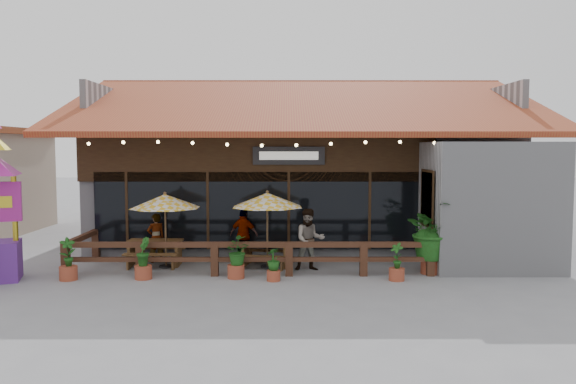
{
  "coord_description": "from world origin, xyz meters",
  "views": [
    {
      "loc": [
        -0.57,
        -15.37,
        3.43
      ],
      "look_at": [
        -0.52,
        1.5,
        2.11
      ],
      "focal_mm": 35.0,
      "sensor_mm": 36.0,
      "label": 1
    }
  ],
  "objects_px": {
    "picnic_table_right": "(266,251)",
    "tropical_plant": "(431,232)",
    "picnic_table_left": "(155,248)",
    "umbrella_right": "(267,200)",
    "umbrella_left": "(165,201)"
  },
  "relations": [
    {
      "from": "picnic_table_right",
      "to": "tropical_plant",
      "type": "distance_m",
      "value": 4.7
    },
    {
      "from": "picnic_table_left",
      "to": "picnic_table_right",
      "type": "height_order",
      "value": "picnic_table_left"
    },
    {
      "from": "picnic_table_left",
      "to": "tropical_plant",
      "type": "bearing_deg",
      "value": -7.75
    },
    {
      "from": "umbrella_right",
      "to": "picnic_table_right",
      "type": "bearing_deg",
      "value": 114.4
    },
    {
      "from": "umbrella_left",
      "to": "picnic_table_right",
      "type": "bearing_deg",
      "value": 1.51
    },
    {
      "from": "umbrella_left",
      "to": "tropical_plant",
      "type": "bearing_deg",
      "value": -6.44
    },
    {
      "from": "picnic_table_right",
      "to": "picnic_table_left",
      "type": "bearing_deg",
      "value": 177.4
    },
    {
      "from": "tropical_plant",
      "to": "picnic_table_left",
      "type": "bearing_deg",
      "value": 172.25
    },
    {
      "from": "tropical_plant",
      "to": "umbrella_right",
      "type": "bearing_deg",
      "value": 169.99
    },
    {
      "from": "picnic_table_right",
      "to": "tropical_plant",
      "type": "height_order",
      "value": "tropical_plant"
    },
    {
      "from": "umbrella_right",
      "to": "picnic_table_left",
      "type": "height_order",
      "value": "umbrella_right"
    },
    {
      "from": "umbrella_left",
      "to": "picnic_table_left",
      "type": "height_order",
      "value": "umbrella_left"
    },
    {
      "from": "umbrella_left",
      "to": "picnic_table_left",
      "type": "xyz_separation_m",
      "value": [
        -0.37,
        0.22,
        -1.4
      ]
    },
    {
      "from": "umbrella_right",
      "to": "picnic_table_left",
      "type": "relative_size",
      "value": 1.72
    },
    {
      "from": "umbrella_right",
      "to": "picnic_table_left",
      "type": "bearing_deg",
      "value": 175.38
    }
  ]
}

